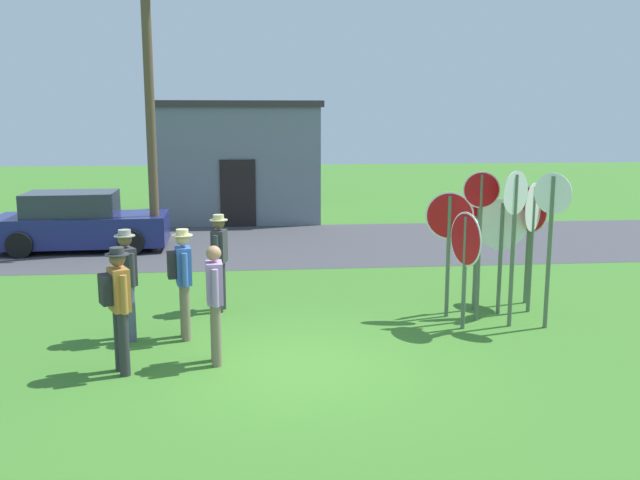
{
  "coord_description": "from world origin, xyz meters",
  "views": [
    {
      "loc": [
        -0.65,
        -9.12,
        3.45
      ],
      "look_at": [
        0.52,
        2.69,
        1.3
      ],
      "focal_mm": 38.71,
      "sensor_mm": 36.0,
      "label": 1
    }
  ],
  "objects": [
    {
      "name": "parked_car_on_street",
      "position": [
        -5.11,
        9.05,
        0.69
      ],
      "size": [
        4.36,
        2.13,
        1.51
      ],
      "color": "navy",
      "rests_on": "ground"
    },
    {
      "name": "ground_plane",
      "position": [
        0.0,
        0.0,
        0.0
      ],
      "size": [
        80.0,
        80.0,
        0.0
      ],
      "primitive_type": "plane",
      "color": "#3D7528"
    },
    {
      "name": "stop_sign_nearest",
      "position": [
        4.12,
        1.39,
        1.71
      ],
      "size": [
        0.4,
        0.54,
        2.55
      ],
      "color": "#51664C",
      "rests_on": "ground"
    },
    {
      "name": "person_near_signs",
      "position": [
        -2.46,
        -0.01,
        1.01
      ],
      "size": [
        0.45,
        0.52,
        1.74
      ],
      "color": "#2D2D33",
      "rests_on": "ground"
    },
    {
      "name": "stop_sign_rear_right",
      "position": [
        3.56,
        1.54,
        1.75
      ],
      "size": [
        0.58,
        0.44,
        2.58
      ],
      "color": "#51664C",
      "rests_on": "ground"
    },
    {
      "name": "stop_sign_low_front",
      "position": [
        3.63,
        2.26,
        1.4
      ],
      "size": [
        0.9,
        0.07,
        2.04
      ],
      "color": "#51664C",
      "rests_on": "ground"
    },
    {
      "name": "stop_sign_leaning_left",
      "position": [
        2.75,
        1.48,
        1.31
      ],
      "size": [
        0.24,
        0.86,
        1.93
      ],
      "color": "#51664C",
      "rests_on": "ground"
    },
    {
      "name": "person_in_teal",
      "position": [
        -1.75,
        1.41,
        1.01
      ],
      "size": [
        0.42,
        0.56,
        1.74
      ],
      "color": "#7A6B56",
      "rests_on": "ground"
    },
    {
      "name": "stop_sign_tallest",
      "position": [
        4.39,
        2.9,
        1.51
      ],
      "size": [
        0.37,
        0.79,
        2.19
      ],
      "color": "#51664C",
      "rests_on": "ground"
    },
    {
      "name": "person_on_left",
      "position": [
        -1.24,
        2.94,
        0.98
      ],
      "size": [
        0.31,
        0.56,
        1.74
      ],
      "color": "#2D2D33",
      "rests_on": "ground"
    },
    {
      "name": "person_in_blue",
      "position": [
        -2.6,
        1.45,
        0.98
      ],
      "size": [
        0.37,
        0.51,
        1.74
      ],
      "color": "#4C5670",
      "rests_on": "ground"
    },
    {
      "name": "person_in_dark_shirt",
      "position": [
        -1.19,
        0.25,
        0.95
      ],
      "size": [
        0.26,
        0.57,
        1.69
      ],
      "color": "#7A6B56",
      "rests_on": "ground"
    },
    {
      "name": "stop_sign_rear_left",
      "position": [
        4.21,
        2.33,
        1.59
      ],
      "size": [
        0.57,
        0.65,
        2.3
      ],
      "color": "#51664C",
      "rests_on": "ground"
    },
    {
      "name": "street_asphalt",
      "position": [
        0.0,
        9.34,
        0.0
      ],
      "size": [
        60.0,
        6.4,
        0.01
      ],
      "primitive_type": "cube",
      "color": "#424247",
      "rests_on": "ground"
    },
    {
      "name": "building_background",
      "position": [
        -1.09,
        14.82,
        1.96
      ],
      "size": [
        5.4,
        4.96,
        3.9
      ],
      "color": "slate",
      "rests_on": "ground"
    },
    {
      "name": "stop_sign_center_cluster",
      "position": [
        3.29,
        2.55,
        1.53
      ],
      "size": [
        0.56,
        0.31,
        2.3
      ],
      "color": "#51664C",
      "rests_on": "ground"
    },
    {
      "name": "stop_sign_leaning_right",
      "position": [
        3.13,
        1.92,
        1.67
      ],
      "size": [
        0.6,
        0.13,
        2.54
      ],
      "color": "#51664C",
      "rests_on": "ground"
    },
    {
      "name": "stop_sign_far_back",
      "position": [
        2.68,
        2.18,
        1.5
      ],
      "size": [
        0.78,
        0.27,
        2.18
      ],
      "color": "#51664C",
      "rests_on": "ground"
    },
    {
      "name": "utility_pole",
      "position": [
        -3.15,
        8.71,
        3.82
      ],
      "size": [
        1.8,
        0.24,
        7.29
      ],
      "color": "brown",
      "rests_on": "ground"
    }
  ]
}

